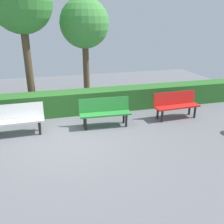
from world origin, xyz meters
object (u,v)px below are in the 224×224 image
(tree_mid, at_px, (21,3))
(tree_near, at_px, (84,24))
(bench_green, at_px, (105,111))
(bench_red, at_px, (176,104))
(bench_white, at_px, (18,118))

(tree_mid, bearing_deg, tree_near, -165.95)
(tree_near, xyz_separation_m, tree_mid, (2.19, 0.55, 0.67))
(tree_near, bearing_deg, bench_green, 90.30)
(bench_red, relative_size, tree_mid, 0.33)
(tree_mid, bearing_deg, bench_green, 130.50)
(bench_white, xyz_separation_m, tree_near, (-2.49, -3.05, 2.44))
(bench_red, bearing_deg, tree_mid, -31.51)
(tree_near, bearing_deg, bench_white, 50.79)
(tree_near, height_order, tree_mid, tree_mid)
(bench_green, relative_size, tree_mid, 0.33)
(bench_red, height_order, bench_green, same)
(bench_green, distance_m, bench_white, 2.51)
(bench_green, bearing_deg, tree_mid, -46.67)
(bench_green, distance_m, tree_mid, 4.60)
(bench_white, bearing_deg, bench_red, 178.66)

